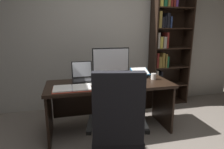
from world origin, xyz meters
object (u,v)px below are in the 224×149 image
(keyboard, at_px, (117,84))
(coffee_mug, at_px, (154,76))
(notepad, at_px, (91,84))
(office_chair, at_px, (118,132))
(pen, at_px, (93,83))
(computer_mouse, at_px, (137,82))
(open_binder, at_px, (72,88))
(monitor, at_px, (111,63))
(laptop, at_px, (83,77))
(bookshelf, at_px, (166,45))
(reading_stand_with_book, at_px, (140,72))
(desk, at_px, (109,94))

(keyboard, xyz_separation_m, coffee_mug, (0.61, 0.15, 0.03))
(keyboard, bearing_deg, notepad, 161.20)
(office_chair, distance_m, pen, 0.90)
(computer_mouse, relative_size, open_binder, 0.21)
(office_chair, height_order, monitor, monitor)
(laptop, height_order, computer_mouse, laptop)
(coffee_mug, bearing_deg, bookshelf, 52.10)
(keyboard, bearing_deg, computer_mouse, 0.00)
(keyboard, xyz_separation_m, notepad, (-0.33, 0.11, -0.01))
(office_chair, distance_m, keyboard, 0.81)
(laptop, relative_size, pen, 2.45)
(office_chair, relative_size, notepad, 5.29)
(pen, bearing_deg, office_chair, -81.51)
(bookshelf, relative_size, computer_mouse, 21.34)
(computer_mouse, bearing_deg, office_chair, -123.24)
(bookshelf, height_order, notepad, bookshelf)
(monitor, relative_size, keyboard, 1.33)
(open_binder, bearing_deg, reading_stand_with_book, 22.37)
(keyboard, height_order, reading_stand_with_book, reading_stand_with_book)
(laptop, distance_m, reading_stand_with_book, 0.92)
(bookshelf, distance_m, open_binder, 2.12)
(desk, distance_m, computer_mouse, 0.47)
(office_chair, relative_size, pen, 7.93)
(keyboard, relative_size, pen, 3.00)
(reading_stand_with_book, distance_m, pen, 0.86)
(bookshelf, bearing_deg, monitor, -153.52)
(open_binder, bearing_deg, laptop, 67.15)
(reading_stand_with_book, bearing_deg, office_chair, -121.27)
(pen, distance_m, coffee_mug, 0.92)
(monitor, height_order, coffee_mug, monitor)
(desk, distance_m, pen, 0.33)
(pen, bearing_deg, notepad, 180.00)
(laptop, relative_size, computer_mouse, 3.30)
(bookshelf, relative_size, reading_stand_with_book, 8.14)
(open_binder, height_order, pen, open_binder)
(bookshelf, xyz_separation_m, reading_stand_with_book, (-0.74, -0.56, -0.37))
(computer_mouse, xyz_separation_m, notepad, (-0.63, 0.11, -0.02))
(desk, relative_size, coffee_mug, 19.31)
(computer_mouse, bearing_deg, pen, 169.56)
(bookshelf, xyz_separation_m, computer_mouse, (-0.93, -0.95, -0.41))
(bookshelf, bearing_deg, desk, -149.90)
(desk, height_order, laptop, laptop)
(office_chair, bearing_deg, notepad, 111.76)
(office_chair, height_order, pen, office_chair)
(open_binder, xyz_separation_m, coffee_mug, (1.20, 0.20, 0.03))
(laptop, height_order, coffee_mug, laptop)
(desk, height_order, monitor, monitor)
(bookshelf, relative_size, notepad, 10.57)
(bookshelf, height_order, pen, bookshelf)
(pen, bearing_deg, bookshelf, 28.35)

